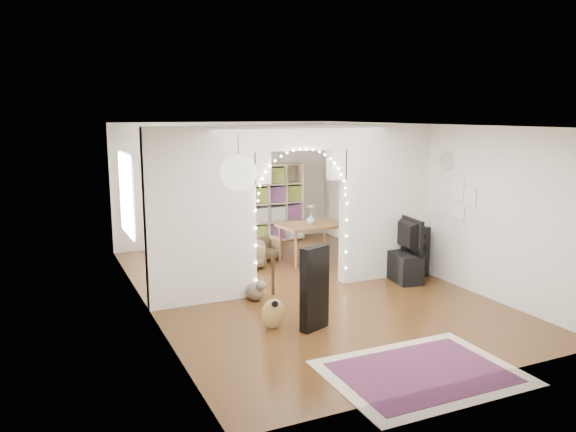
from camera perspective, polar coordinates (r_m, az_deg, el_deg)
name	(u,v)px	position (r m, az deg, el deg)	size (l,w,h in m)	color
floor	(299,288)	(9.48, 1.16, -7.33)	(7.50, 7.50, 0.00)	black
ceiling	(300,125)	(9.03, 1.22, 9.22)	(5.00, 7.50, 0.02)	white
wall_back	(226,183)	(12.60, -6.28, 3.34)	(5.00, 0.02, 2.70)	silver
wall_front	(457,264)	(6.08, 16.83, -4.67)	(5.00, 0.02, 2.70)	silver
wall_left	(145,221)	(8.39, -14.37, -0.47)	(0.02, 7.50, 2.70)	silver
wall_right	(423,199)	(10.48, 13.59, 1.68)	(0.02, 7.50, 2.70)	silver
divider_wall	(300,204)	(9.14, 1.19, 1.21)	(5.00, 0.20, 2.70)	silver
fairy_lights	(303,198)	(9.01, 1.55, 1.87)	(1.64, 0.04, 1.60)	#FFEABF
window	(126,194)	(10.13, -16.10, 2.13)	(0.04, 1.20, 1.40)	white
wall_clock	(447,160)	(9.92, 15.83, 5.47)	(0.31, 0.31, 0.03)	white
picture_frames	(461,198)	(9.69, 17.18, 1.71)	(0.02, 0.50, 0.70)	white
paper_lantern	(239,173)	(6.11, -5.04, 4.40)	(0.40, 0.40, 0.40)	white
ceiling_fan	(254,139)	(10.87, -3.43, 7.82)	(1.10, 1.10, 0.30)	gold
area_rug	(422,373)	(6.73, 13.46, -15.22)	(2.14, 1.61, 0.02)	maroon
guitar_case	(314,288)	(7.58, 2.71, -7.35)	(0.44, 0.15, 1.15)	black
acoustic_guitar	(273,302)	(7.65, -1.52, -8.69)	(0.37, 0.22, 0.88)	#B48348
tabby_cat	(256,291)	(8.85, -3.31, -7.57)	(0.34, 0.58, 0.38)	brown
floor_speaker	(417,252)	(10.27, 12.93, -3.57)	(0.39, 0.35, 0.91)	black
media_console	(400,265)	(10.12, 11.33, -4.90)	(0.40, 1.00, 0.50)	black
tv	(401,234)	(9.99, 11.44, -1.80)	(1.07, 0.14, 0.62)	black
bookcase	(266,203)	(12.73, -2.21, 1.33)	(1.72, 0.44, 1.76)	beige
dining_table	(311,228)	(10.98, 2.35, -1.19)	(1.25, 0.88, 0.76)	brown
flower_vase	(311,219)	(10.94, 2.36, -0.33)	(0.18, 0.18, 0.19)	silver
dining_chair_left	(247,257)	(10.57, -4.14, -4.13)	(0.51, 0.52, 0.48)	brown
dining_chair_right	(266,248)	(11.28, -2.26, -3.25)	(0.48, 0.49, 0.45)	brown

